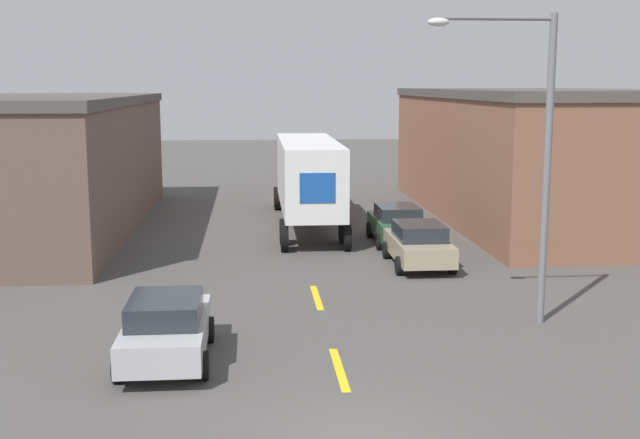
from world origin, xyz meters
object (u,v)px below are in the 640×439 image
semi_truck (306,173)px  parked_car_right_mid (418,244)px  street_lamp (532,145)px  parked_car_right_far (397,224)px  parked_car_left_near (166,328)px

semi_truck → parked_car_right_mid: (3.37, -8.71, -1.60)m
semi_truck → parked_car_right_mid: size_ratio=3.16×
street_lamp → parked_car_right_mid: bearing=101.8°
semi_truck → parked_car_right_far: (3.37, -4.52, -1.60)m
parked_car_right_far → parked_car_right_mid: size_ratio=1.00×
semi_truck → parked_car_right_mid: bearing=-68.5°
parked_car_right_far → parked_car_right_mid: bearing=-90.0°
street_lamp → semi_truck: bearing=107.1°
parked_car_right_mid → street_lamp: 8.19m
semi_truck → parked_car_right_far: size_ratio=3.16×
parked_car_right_mid → parked_car_left_near: bearing=-130.4°
parked_car_left_near → parked_car_right_far: size_ratio=1.00×
parked_car_left_near → street_lamp: 10.41m
parked_car_left_near → street_lamp: bearing=13.6°
parked_car_left_near → parked_car_right_far: 15.58m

